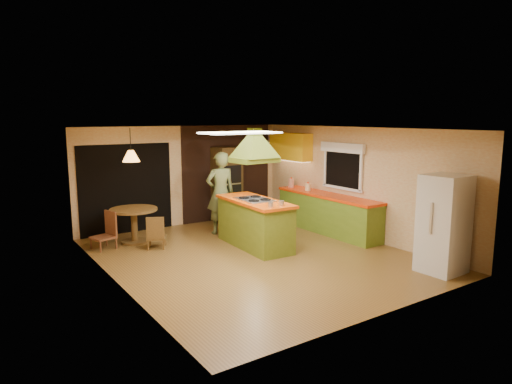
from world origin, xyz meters
TOP-DOWN VIEW (x-y plane):
  - ground at (0.00, 0.00)m, footprint 6.50×6.50m
  - room_walls at (0.00, 0.00)m, footprint 5.50×6.50m
  - ceiling_plane at (0.00, 0.00)m, footprint 6.50×6.50m
  - brick_panel at (1.25, 3.23)m, footprint 2.64×0.03m
  - nook_opening at (-1.50, 3.23)m, footprint 2.20×0.03m
  - right_counter at (2.45, 0.60)m, footprint 0.62×3.05m
  - upper_cabinets at (2.57, 2.20)m, footprint 0.34×1.40m
  - window_right at (2.70, 0.40)m, footprint 0.12×1.35m
  - fluor_panel at (-1.10, -1.20)m, footprint 1.20×0.60m
  - kitchen_island at (0.35, 0.56)m, footprint 0.92×2.07m
  - range_hood at (0.35, 0.56)m, footprint 0.92×0.68m
  - man at (0.30, 1.93)m, footprint 0.76×0.55m
  - refrigerator at (2.22, -2.62)m, footprint 0.74×0.70m
  - wall_oven at (1.07, 2.95)m, footprint 0.68×0.64m
  - dining_table at (-1.68, 2.27)m, footprint 1.02×1.02m
  - chair_left at (-2.38, 2.17)m, footprint 0.53×0.53m
  - chair_near at (-1.43, 1.62)m, footprint 0.52×0.52m
  - pendant_lamp at (-1.68, 2.27)m, footprint 0.45×0.45m
  - canister_large at (2.40, 1.93)m, footprint 0.20×0.20m
  - canister_medium at (2.40, 1.27)m, footprint 0.12×0.12m
  - canister_small at (2.40, 1.26)m, footprint 0.15×0.15m

SIDE VIEW (x-z plane):
  - ground at x=0.00m, z-range 0.00..0.00m
  - chair_near at x=-1.43m, z-range 0.00..0.70m
  - chair_left at x=-2.38m, z-range 0.00..0.78m
  - right_counter at x=2.45m, z-range 0.00..0.92m
  - kitchen_island at x=0.35m, z-range 0.00..1.02m
  - dining_table at x=-1.68m, z-range 0.15..0.92m
  - refrigerator at x=2.22m, z-range 0.00..1.74m
  - man at x=0.30m, z-range 0.00..1.93m
  - wall_oven at x=1.07m, z-range 0.00..1.95m
  - canister_medium at x=2.40m, z-range 0.92..1.09m
  - canister_small at x=2.40m, z-range 0.92..1.10m
  - canister_large at x=2.40m, z-range 0.92..1.14m
  - nook_opening at x=-1.50m, z-range 0.00..2.10m
  - room_walls at x=0.00m, z-range -2.00..4.50m
  - brick_panel at x=1.25m, z-range 0.00..2.50m
  - window_right at x=2.70m, z-range 1.24..2.30m
  - pendant_lamp at x=-1.68m, z-range 1.78..2.02m
  - upper_cabinets at x=2.57m, z-range 1.60..2.30m
  - range_hood at x=0.35m, z-range 1.87..2.64m
  - fluor_panel at x=-1.10m, z-range 2.47..2.50m
  - ceiling_plane at x=0.00m, z-range 2.50..2.50m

